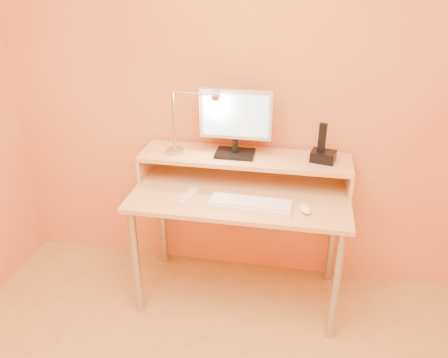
% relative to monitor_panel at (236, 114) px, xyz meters
% --- Properties ---
extents(wall_back, '(3.00, 0.04, 2.50)m').
position_rel_monitor_panel_xyz_m(wall_back, '(0.06, 0.16, 0.13)').
color(wall_back, '#E49E4D').
rests_on(wall_back, floor).
extents(desk_leg_fl, '(0.04, 0.04, 0.69)m').
position_rel_monitor_panel_xyz_m(desk_leg_fl, '(-0.49, -0.41, -0.77)').
color(desk_leg_fl, '#ADADAD').
rests_on(desk_leg_fl, floor).
extents(desk_leg_fr, '(0.04, 0.04, 0.69)m').
position_rel_monitor_panel_xyz_m(desk_leg_fr, '(0.61, -0.41, -0.77)').
color(desk_leg_fr, '#ADADAD').
rests_on(desk_leg_fr, floor).
extents(desk_leg_bl, '(0.04, 0.04, 0.69)m').
position_rel_monitor_panel_xyz_m(desk_leg_bl, '(-0.49, 0.09, -0.77)').
color(desk_leg_bl, '#ADADAD').
rests_on(desk_leg_bl, floor).
extents(desk_leg_br, '(0.04, 0.04, 0.69)m').
position_rel_monitor_panel_xyz_m(desk_leg_br, '(0.61, 0.09, -0.77)').
color(desk_leg_br, '#ADADAD').
rests_on(desk_leg_br, floor).
extents(desk_lower, '(1.20, 0.60, 0.02)m').
position_rel_monitor_panel_xyz_m(desk_lower, '(0.06, -0.16, -0.41)').
color(desk_lower, tan).
rests_on(desk_lower, floor).
extents(shelf_riser_left, '(0.02, 0.30, 0.14)m').
position_rel_monitor_panel_xyz_m(shelf_riser_left, '(-0.54, -0.01, -0.33)').
color(shelf_riser_left, tan).
rests_on(shelf_riser_left, desk_lower).
extents(shelf_riser_right, '(0.02, 0.30, 0.14)m').
position_rel_monitor_panel_xyz_m(shelf_riser_right, '(0.65, -0.01, -0.33)').
color(shelf_riser_right, tan).
rests_on(shelf_riser_right, desk_lower).
extents(desk_shelf, '(1.20, 0.30, 0.02)m').
position_rel_monitor_panel_xyz_m(desk_shelf, '(0.06, -0.01, -0.25)').
color(desk_shelf, tan).
rests_on(desk_shelf, desk_lower).
extents(monitor_foot, '(0.22, 0.16, 0.02)m').
position_rel_monitor_panel_xyz_m(monitor_foot, '(0.00, -0.01, -0.23)').
color(monitor_foot, black).
rests_on(monitor_foot, desk_shelf).
extents(monitor_neck, '(0.04, 0.04, 0.07)m').
position_rel_monitor_panel_xyz_m(monitor_neck, '(0.00, -0.01, -0.19)').
color(monitor_neck, black).
rests_on(monitor_neck, monitor_foot).
extents(monitor_panel, '(0.40, 0.04, 0.27)m').
position_rel_monitor_panel_xyz_m(monitor_panel, '(0.00, 0.00, 0.00)').
color(monitor_panel, silver).
rests_on(monitor_panel, monitor_neck).
extents(monitor_back, '(0.36, 0.02, 0.23)m').
position_rel_monitor_panel_xyz_m(monitor_back, '(0.00, 0.02, 0.00)').
color(monitor_back, black).
rests_on(monitor_back, monitor_panel).
extents(monitor_screen, '(0.37, 0.01, 0.24)m').
position_rel_monitor_panel_xyz_m(monitor_screen, '(0.00, -0.02, 0.00)').
color(monitor_screen, '#ABDFFF').
rests_on(monitor_screen, monitor_panel).
extents(lamp_base, '(0.10, 0.10, 0.02)m').
position_rel_monitor_panel_xyz_m(lamp_base, '(-0.34, -0.04, -0.23)').
color(lamp_base, '#ADADAD').
rests_on(lamp_base, desk_shelf).
extents(lamp_post, '(0.01, 0.01, 0.33)m').
position_rel_monitor_panel_xyz_m(lamp_post, '(-0.34, -0.04, -0.05)').
color(lamp_post, '#ADADAD').
rests_on(lamp_post, lamp_base).
extents(lamp_arm, '(0.24, 0.01, 0.01)m').
position_rel_monitor_panel_xyz_m(lamp_arm, '(-0.22, -0.04, 0.12)').
color(lamp_arm, '#ADADAD').
rests_on(lamp_arm, lamp_post).
extents(lamp_head, '(0.04, 0.04, 0.03)m').
position_rel_monitor_panel_xyz_m(lamp_head, '(-0.10, -0.04, 0.10)').
color(lamp_head, '#ADADAD').
rests_on(lamp_head, lamp_arm).
extents(lamp_bulb, '(0.03, 0.03, 0.00)m').
position_rel_monitor_panel_xyz_m(lamp_bulb, '(-0.10, -0.04, 0.09)').
color(lamp_bulb, '#FFEAC6').
rests_on(lamp_bulb, lamp_head).
extents(phone_dock, '(0.15, 0.13, 0.06)m').
position_rel_monitor_panel_xyz_m(phone_dock, '(0.49, -0.01, -0.21)').
color(phone_dock, black).
rests_on(phone_dock, desk_shelf).
extents(phone_handset, '(0.04, 0.03, 0.16)m').
position_rel_monitor_panel_xyz_m(phone_handset, '(0.48, -0.01, -0.10)').
color(phone_handset, black).
rests_on(phone_handset, phone_dock).
extents(phone_led, '(0.01, 0.00, 0.04)m').
position_rel_monitor_panel_xyz_m(phone_led, '(0.54, -0.06, -0.21)').
color(phone_led, '#278CFF').
rests_on(phone_led, phone_dock).
extents(keyboard, '(0.43, 0.15, 0.02)m').
position_rel_monitor_panel_xyz_m(keyboard, '(0.13, -0.30, -0.39)').
color(keyboard, white).
rests_on(keyboard, desk_lower).
extents(mouse, '(0.09, 0.11, 0.03)m').
position_rel_monitor_panel_xyz_m(mouse, '(0.41, -0.31, -0.38)').
color(mouse, white).
rests_on(mouse, desk_lower).
extents(remote_control, '(0.07, 0.18, 0.02)m').
position_rel_monitor_panel_xyz_m(remote_control, '(-0.21, -0.26, -0.39)').
color(remote_control, white).
rests_on(remote_control, desk_lower).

